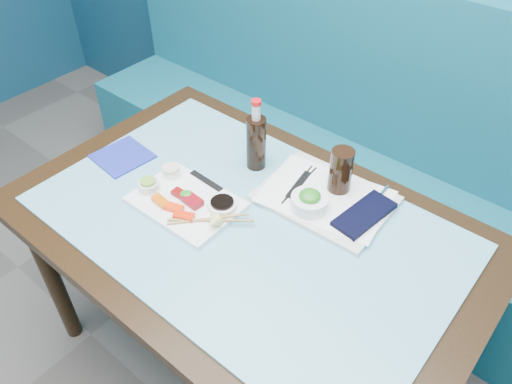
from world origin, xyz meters
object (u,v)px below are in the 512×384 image
Objects in this scene: seaweed_bowl at (309,203)px; blue_napkin at (122,156)px; booth_bench at (370,178)px; cola_glass at (341,171)px; sashimi_plate at (186,203)px; cola_bottle_body at (256,143)px; dining_table at (245,241)px; serving_tray at (325,198)px.

seaweed_bowl is 0.66× the size of blue_napkin.
booth_bench is 20.64× the size of cola_glass.
sashimi_plate is 0.30m from cola_bottle_body.
dining_table is 12.65× the size of seaweed_bowl.
cola_bottle_body reaches higher than dining_table.
serving_tray is at bearing -77.84° from booth_bench.
blue_napkin is (-0.52, -0.04, 0.09)m from dining_table.
serving_tray reaches higher than dining_table.
cola_glass reaches higher than serving_tray.
seaweed_bowl reaches higher than dining_table.
dining_table is at bearing 18.03° from sashimi_plate.
cola_bottle_body is (-0.14, 0.22, 0.18)m from dining_table.
cola_bottle_body is at bearing 80.56° from sashimi_plate.
cola_bottle_body is at bearing 165.11° from seaweed_bowl.
booth_bench is 0.89m from dining_table.
dining_table is at bearing -129.09° from seaweed_bowl.
cola_glass is at bearing 77.67° from serving_tray.
cola_glass reaches higher than dining_table.
blue_napkin is (-0.38, -0.26, -0.09)m from cola_bottle_body.
blue_napkin is at bearing -145.80° from cola_bottle_body.
booth_bench reaches higher than cola_bottle_body.
seaweed_bowl is (0.12, 0.15, 0.13)m from dining_table.
blue_napkin is at bearing -176.01° from dining_table.
booth_bench is at bearing 77.32° from cola_bottle_body.
sashimi_plate is 2.20× the size of cola_glass.
booth_bench is 0.79m from cola_bottle_body.
booth_bench is 2.14× the size of dining_table.
blue_napkin is (-0.65, -0.26, -0.00)m from serving_tray.
cola_glass reaches higher than sashimi_plate.
sashimi_plate is at bearing -4.51° from blue_napkin.
serving_tray is at bearing 21.97° from blue_napkin.
cola_glass is 0.87× the size of blue_napkin.
seaweed_bowl is (0.12, -0.69, 0.42)m from booth_bench.
sashimi_plate is 1.75× the size of cola_bottle_body.
seaweed_bowl reaches higher than blue_napkin.
serving_tray is (0.13, 0.23, 0.10)m from dining_table.
serving_tray is 0.70m from blue_napkin.
sashimi_plate is 0.48m from cola_glass.
cola_bottle_body is (-0.14, -0.62, 0.47)m from booth_bench.
cola_glass is at bearing 81.25° from seaweed_bowl.
seaweed_bowl is at bearing 16.29° from blue_napkin.
cola_glass is (0.32, 0.34, 0.08)m from sashimi_plate.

